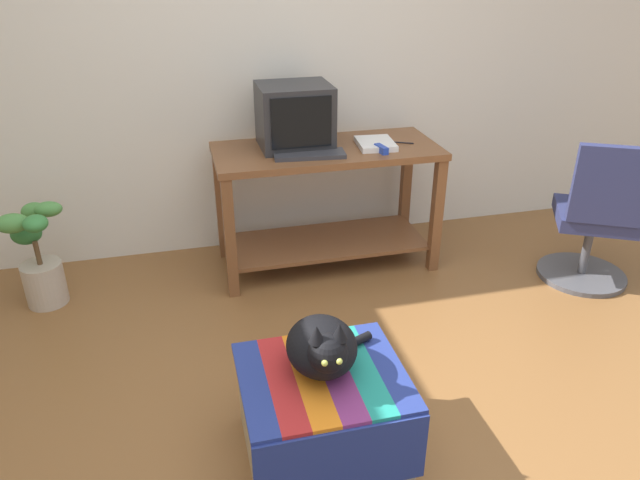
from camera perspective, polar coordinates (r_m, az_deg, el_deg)
ground_plane at (r=2.53m, az=3.99°, el=-19.99°), size 14.00×14.00×0.00m
back_wall at (r=3.78m, az=-5.37°, el=18.35°), size 8.00×0.10×2.60m
desk at (r=3.60m, az=0.63°, el=5.12°), size 1.33×0.59×0.76m
tv_monitor at (r=3.50m, az=-2.45°, el=11.75°), size 0.41×0.37×0.36m
keyboard at (r=3.36m, az=-1.03°, el=8.21°), size 0.41×0.19×0.02m
book at (r=3.56m, az=5.36°, el=9.21°), size 0.23×0.28×0.03m
ottoman_with_blanket at (r=2.42m, az=0.27°, el=-16.33°), size 0.63×0.57×0.38m
cat at (r=2.24m, az=0.30°, el=-10.25°), size 0.38×0.36×0.28m
potted_plant at (r=3.62m, az=-25.46°, el=-1.64°), size 0.33×0.36×0.61m
office_chair at (r=3.78m, az=24.91°, el=1.46°), size 0.57×0.57×0.89m
stapler at (r=3.45m, az=5.91°, el=8.69°), size 0.05×0.11×0.04m
pen at (r=3.64m, az=7.88°, el=9.26°), size 0.13×0.07×0.01m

